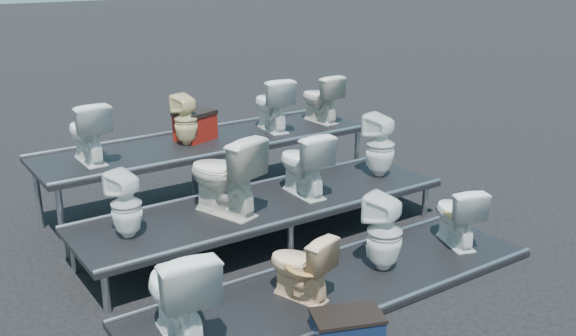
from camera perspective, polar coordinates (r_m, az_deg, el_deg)
ground at (r=7.21m, az=-1.94°, el=-6.52°), size 80.00×80.00×0.00m
tier_front at (r=6.25m, az=4.54°, el=-10.42°), size 4.20×1.20×0.06m
tier_mid at (r=7.12m, az=-1.96°, el=-4.84°), size 4.20×1.20×0.46m
tier_back at (r=8.11m, az=-6.89°, el=-0.49°), size 4.20×1.20×0.86m
toilet_0 at (r=5.28m, az=-9.72°, el=-10.83°), size 0.57×0.88×0.85m
toilet_1 at (r=5.85m, az=1.09°, el=-8.66°), size 0.54×0.71×0.64m
toilet_2 at (r=6.40m, az=8.57°, el=-5.68°), size 0.45×0.46×0.78m
toilet_3 at (r=7.12m, az=14.78°, el=-4.01°), size 0.58×0.75×0.67m
toilet_4 at (r=6.28m, az=-14.19°, el=-3.19°), size 0.38×0.38×0.66m
toilet_5 at (r=6.64m, az=-5.73°, el=-0.59°), size 0.72×0.95×0.85m
toilet_6 at (r=7.17m, az=1.36°, el=0.46°), size 0.44×0.74×0.74m
toilet_7 at (r=7.86m, az=8.20°, el=2.01°), size 0.42×0.43×0.77m
toilet_8 at (r=7.36m, az=-17.42°, el=3.11°), size 0.39×0.67×0.69m
toilet_9 at (r=7.77m, az=-9.07°, el=4.24°), size 0.33×0.33×0.61m
toilet_10 at (r=8.33m, az=-1.45°, el=5.73°), size 0.48×0.73×0.70m
toilet_11 at (r=8.78m, az=2.89°, el=6.23°), size 0.40×0.66×0.66m
red_crate at (r=8.01m, az=-8.25°, el=3.61°), size 0.53×0.47×0.31m
step_stool at (r=5.50m, az=5.27°, el=-13.97°), size 0.64×0.51×0.20m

